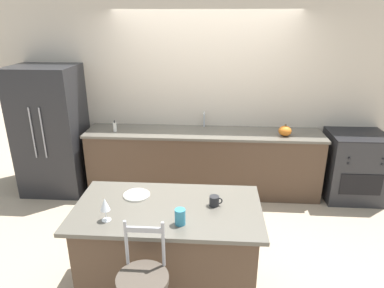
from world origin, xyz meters
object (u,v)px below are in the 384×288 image
dinner_plate (137,195)px  pumpkin_decoration (285,131)px  oven_range (353,166)px  soap_bottle (115,127)px  coffee_mug (214,201)px  wine_glass (105,205)px  tumbler_cup (180,217)px  refrigerator (52,131)px

dinner_plate → pumpkin_decoration: pumpkin_decoration is taller
oven_range → soap_bottle: bearing=-179.2°
oven_range → dinner_plate: (-2.62, -1.77, 0.44)m
dinner_plate → coffee_mug: size_ratio=2.11×
dinner_plate → wine_glass: bearing=-110.8°
tumbler_cup → soap_bottle: bearing=117.5°
oven_range → coffee_mug: 2.74m
oven_range → tumbler_cup: tumbler_cup is taller
refrigerator → wine_glass: size_ratio=9.15×
dinner_plate → tumbler_cup: size_ratio=1.85×
coffee_mug → dinner_plate: bearing=170.1°
dinner_plate → soap_bottle: size_ratio=1.56×
refrigerator → soap_bottle: bearing=-1.0°
dinner_plate → coffee_mug: (0.70, -0.12, 0.03)m
refrigerator → wine_glass: (1.44, -2.15, 0.14)m
refrigerator → coffee_mug: 2.96m
soap_bottle → refrigerator: bearing=179.0°
tumbler_cup → pumpkin_decoration: (1.19, 2.12, 0.02)m
refrigerator → oven_range: bearing=0.4°
refrigerator → pumpkin_decoration: (3.22, -0.04, 0.08)m
pumpkin_decoration → refrigerator: bearing=179.3°
refrigerator → pumpkin_decoration: size_ratio=10.53×
dinner_plate → tumbler_cup: (0.44, -0.42, 0.06)m
pumpkin_decoration → oven_range: bearing=4.1°
oven_range → coffee_mug: coffee_mug is taller
coffee_mug → soap_bottle: size_ratio=0.74×
oven_range → coffee_mug: (-1.92, -1.89, 0.48)m
soap_bottle → oven_range: bearing=0.8°
wine_glass → tumbler_cup: size_ratio=1.52×
tumbler_cup → wine_glass: bearing=178.8°
refrigerator → oven_range: 4.24m
soap_bottle → wine_glass: bearing=-76.1°
coffee_mug → wine_glass: bearing=-161.7°
oven_range → soap_bottle: 3.34m
refrigerator → tumbler_cup: size_ratio=13.89×
dinner_plate → soap_bottle: (-0.68, 1.72, 0.07)m
wine_glass → coffee_mug: 0.91m
dinner_plate → pumpkin_decoration: (1.63, 1.70, 0.07)m
wine_glass → pumpkin_decoration: bearing=49.8°
pumpkin_decoration → wine_glass: bearing=-130.2°
wine_glass → pumpkin_decoration: size_ratio=1.15×
wine_glass → coffee_mug: size_ratio=1.74×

